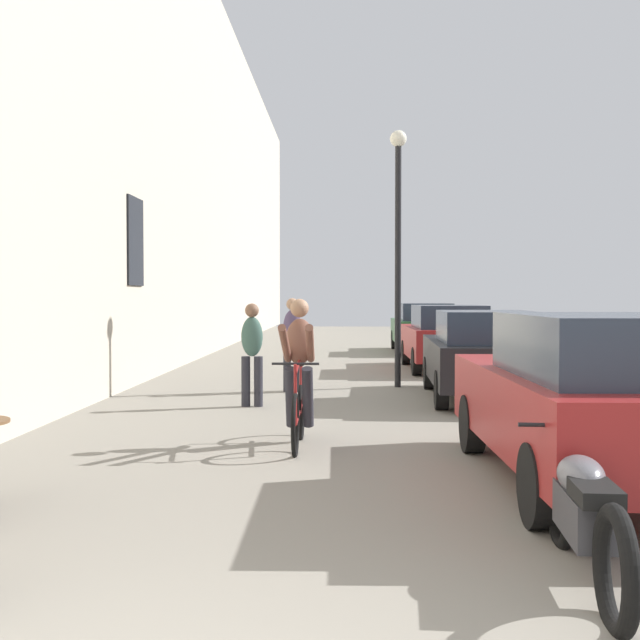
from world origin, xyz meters
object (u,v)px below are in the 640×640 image
at_px(pedestrian_near, 252,349).
at_px(parked_car_second, 483,354).
at_px(cyclist_on_bicycle, 299,376).
at_px(street_lamp, 398,225).
at_px(parked_car_nearest, 595,397).
at_px(pedestrian_mid, 292,339).
at_px(parked_motorcycle, 585,515).
at_px(parked_car_third, 446,336).
at_px(parked_car_fourth, 423,327).

height_order(pedestrian_near, parked_car_second, pedestrian_near).
bearing_deg(cyclist_on_bicycle, parked_car_second, 55.79).
height_order(pedestrian_near, street_lamp, street_lamp).
bearing_deg(pedestrian_near, street_lamp, 48.59).
relative_size(pedestrian_near, parked_car_second, 0.38).
xyz_separation_m(cyclist_on_bicycle, parked_car_nearest, (2.81, -2.00, 0.01)).
bearing_deg(street_lamp, pedestrian_mid, -157.01).
distance_m(cyclist_on_bicycle, street_lamp, 6.67).
distance_m(street_lamp, parked_car_nearest, 8.48).
height_order(pedestrian_near, parked_motorcycle, pedestrian_near).
bearing_deg(parked_car_nearest, parked_motorcycle, -108.33).
bearing_deg(parked_car_second, parked_car_third, 89.34).
relative_size(pedestrian_near, parked_car_fourth, 0.38).
bearing_deg(pedestrian_mid, parked_car_second, -17.10).
xyz_separation_m(parked_car_nearest, parked_car_third, (0.12, 11.63, -0.02)).
relative_size(cyclist_on_bicycle, pedestrian_mid, 1.03).
relative_size(pedestrian_mid, parked_car_third, 0.39).
relative_size(cyclist_on_bicycle, parked_motorcycle, 0.82).
relative_size(parked_car_second, parked_car_fourth, 0.99).
height_order(cyclist_on_bicycle, parked_car_fourth, cyclist_on_bicycle).
bearing_deg(street_lamp, parked_car_third, 69.00).
distance_m(pedestrian_mid, parked_car_second, 3.43).
bearing_deg(cyclist_on_bicycle, pedestrian_near, 105.85).
relative_size(cyclist_on_bicycle, street_lamp, 0.36).
xyz_separation_m(pedestrian_near, street_lamp, (2.48, 2.81, 2.19)).
height_order(pedestrian_near, pedestrian_mid, pedestrian_mid).
distance_m(pedestrian_mid, parked_motorcycle, 9.99).
relative_size(cyclist_on_bicycle, parked_car_third, 0.41).
bearing_deg(parked_car_third, pedestrian_mid, -127.17).
bearing_deg(pedestrian_mid, pedestrian_near, -104.49).
height_order(cyclist_on_bicycle, pedestrian_mid, cyclist_on_bicycle).
height_order(cyclist_on_bicycle, street_lamp, street_lamp).
distance_m(cyclist_on_bicycle, parked_car_fourth, 16.07).
bearing_deg(pedestrian_mid, cyclist_on_bicycle, -85.50).
bearing_deg(pedestrian_near, parked_motorcycle, -69.23).
bearing_deg(parked_car_second, parked_motorcycle, -95.71).
bearing_deg(cyclist_on_bicycle, parked_car_third, 73.08).
bearing_deg(parked_car_third, parked_car_nearest, -90.58).
height_order(cyclist_on_bicycle, parked_car_second, cyclist_on_bicycle).
xyz_separation_m(pedestrian_mid, parked_car_fourth, (3.42, 10.57, -0.17)).
relative_size(pedestrian_mid, parked_car_nearest, 0.38).
bearing_deg(parked_car_second, cyclist_on_bicycle, -124.21).
relative_size(cyclist_on_bicycle, pedestrian_near, 1.08).
xyz_separation_m(pedestrian_near, parked_motorcycle, (2.92, -7.70, -0.51)).
xyz_separation_m(parked_car_nearest, parked_car_fourth, (0.20, 17.80, -0.03)).
bearing_deg(cyclist_on_bicycle, street_lamp, 75.58).
relative_size(parked_car_fourth, parked_motorcycle, 2.01).
distance_m(parked_car_third, parked_motorcycle, 14.12).
xyz_separation_m(pedestrian_mid, parked_motorcycle, (2.41, -9.68, -0.56)).
bearing_deg(parked_car_second, street_lamp, 125.36).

